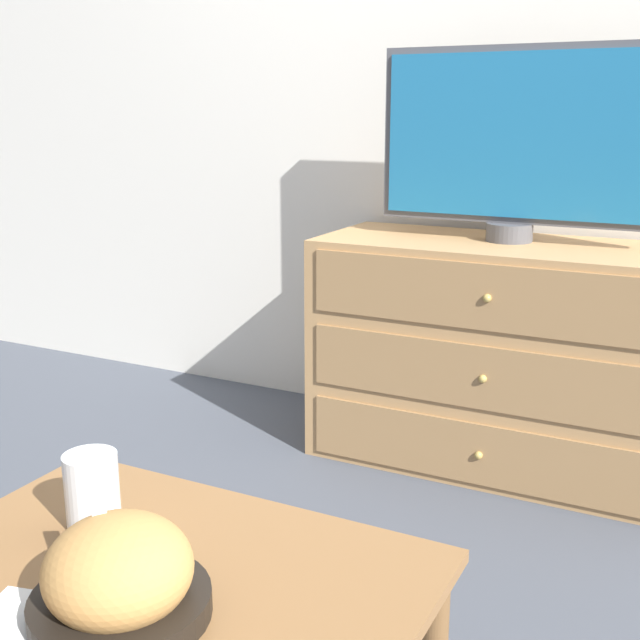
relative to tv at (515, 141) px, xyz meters
name	(u,v)px	position (x,y,z in m)	size (l,w,h in m)	color
ground_plane	(493,427)	(-0.07, 0.23, -1.00)	(12.00, 12.00, 0.00)	#474C56
wall_back	(518,40)	(-0.07, 0.25, 0.30)	(12.00, 0.05, 2.60)	white
dresser	(504,356)	(0.02, -0.04, -0.65)	(1.15, 0.49, 0.70)	tan
tv	(515,141)	(0.00, 0.00, 0.00)	(0.81, 0.14, 0.57)	#515156
coffee_table	(149,631)	(-0.08, -1.65, -0.62)	(0.75, 0.56, 0.46)	olive
takeout_bowl	(119,579)	(-0.06, -1.72, -0.48)	(0.23, 0.23, 0.16)	black
drink_cup	(92,495)	(-0.25, -1.56, -0.49)	(0.08, 0.08, 0.12)	beige
napkin	(23,622)	(-0.16, -1.79, -0.54)	(0.15, 0.15, 0.00)	white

